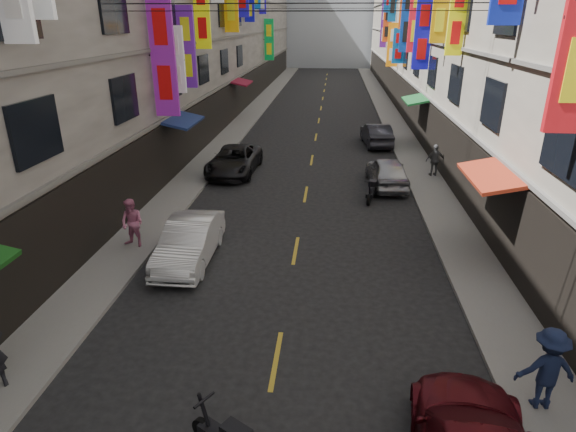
% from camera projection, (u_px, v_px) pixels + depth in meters
% --- Properties ---
extents(sidewalk_left, '(2.00, 90.00, 0.12)m').
position_uv_depth(sidewalk_left, '(246.00, 119.00, 39.78)').
color(sidewalk_left, slate).
rests_on(sidewalk_left, ground).
extents(sidewalk_right, '(2.00, 90.00, 0.12)m').
position_uv_depth(sidewalk_right, '(393.00, 121.00, 38.74)').
color(sidewalk_right, slate).
rests_on(sidewalk_right, ground).
extents(street_awnings, '(13.99, 35.20, 0.41)m').
position_uv_depth(street_awnings, '(283.00, 122.00, 23.51)').
color(street_awnings, '#154F15').
rests_on(street_awnings, ground).
extents(lane_markings, '(0.12, 80.20, 0.01)m').
position_uv_depth(lane_markings, '(317.00, 128.00, 36.52)').
color(lane_markings, gold).
rests_on(lane_markings, ground).
extents(scooter_far_right, '(0.67, 1.78, 1.14)m').
position_uv_depth(scooter_far_right, '(371.00, 191.00, 21.78)').
color(scooter_far_right, black).
rests_on(scooter_far_right, ground).
extents(car_left_mid, '(1.54, 4.36, 1.43)m').
position_uv_depth(car_left_mid, '(189.00, 242.00, 16.17)').
color(car_left_mid, silver).
rests_on(car_left_mid, ground).
extents(car_left_far, '(2.49, 5.10, 1.40)m').
position_uv_depth(car_left_far, '(234.00, 160.00, 25.56)').
color(car_left_far, black).
rests_on(car_left_far, ground).
extents(car_right_mid, '(1.98, 4.38, 1.46)m').
position_uv_depth(car_right_mid, '(387.00, 172.00, 23.53)').
color(car_right_mid, '#ABABB0').
rests_on(car_right_mid, ground).
extents(car_right_far, '(1.96, 4.47, 1.43)m').
position_uv_depth(car_right_far, '(376.00, 135.00, 31.27)').
color(car_right_far, '#25252D').
rests_on(car_right_far, ground).
extents(pedestrian_lfar, '(0.98, 0.80, 1.76)m').
position_uv_depth(pedestrian_lfar, '(132.00, 223.00, 16.91)').
color(pedestrian_lfar, '#CE6D94').
rests_on(pedestrian_lfar, sidewalk_left).
extents(pedestrian_rnear, '(1.23, 0.68, 1.85)m').
position_uv_depth(pedestrian_rnear, '(547.00, 369.00, 9.78)').
color(pedestrian_rnear, '#151D3A').
rests_on(pedestrian_rnear, sidewalk_right).
extents(pedestrian_rfar, '(1.04, 0.71, 1.64)m').
position_uv_depth(pedestrian_rfar, '(435.00, 160.00, 24.73)').
color(pedestrian_rfar, '#545457').
rests_on(pedestrian_rfar, sidewalk_right).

